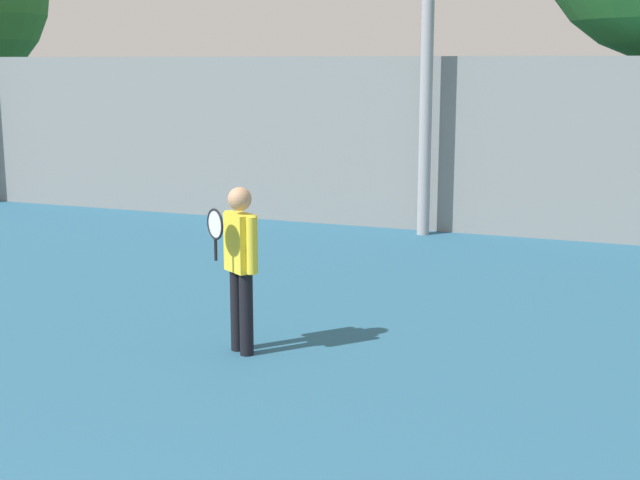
% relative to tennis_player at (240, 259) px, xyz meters
% --- Properties ---
extents(tennis_player, '(0.53, 0.51, 1.71)m').
position_rel_tennis_player_xyz_m(tennis_player, '(0.00, 0.00, 0.00)').
color(tennis_player, black).
rests_on(tennis_player, ground_plane).
extents(back_fence, '(25.49, 0.06, 3.02)m').
position_rel_tennis_player_xyz_m(back_fence, '(0.78, 7.22, 0.53)').
color(back_fence, gray).
rests_on(back_fence, ground_plane).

